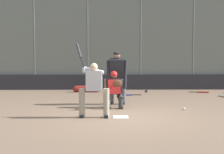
% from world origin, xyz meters
% --- Properties ---
extents(ground_plane, '(160.00, 160.00, 0.00)m').
position_xyz_m(ground_plane, '(0.00, 0.00, 0.00)').
color(ground_plane, '#7A604C').
extents(home_plate_marker, '(0.43, 0.43, 0.01)m').
position_xyz_m(home_plate_marker, '(0.00, 0.00, 0.01)').
color(home_plate_marker, white).
rests_on(home_plate_marker, ground_plane).
extents(backstop_fence, '(18.69, 0.08, 4.82)m').
position_xyz_m(backstop_fence, '(-0.00, -7.16, 2.50)').
color(backstop_fence, '#515651').
rests_on(backstop_fence, ground_plane).
extents(padding_wall, '(18.23, 0.18, 0.76)m').
position_xyz_m(padding_wall, '(0.00, -7.06, 0.38)').
color(padding_wall, '#28282D').
rests_on(padding_wall, ground_plane).
extents(bleachers_beyond, '(13.02, 2.50, 1.48)m').
position_xyz_m(bleachers_beyond, '(0.06, -9.66, 0.48)').
color(bleachers_beyond, slate).
rests_on(bleachers_beyond, ground_plane).
extents(batter_at_plate, '(0.96, 0.62, 2.05)m').
position_xyz_m(batter_at_plate, '(0.74, 0.02, 0.82)').
color(batter_at_plate, gray).
rests_on(batter_at_plate, ground_plane).
extents(catcher_behind_plate, '(0.64, 0.75, 1.21)m').
position_xyz_m(catcher_behind_plate, '(0.14, -1.54, 0.63)').
color(catcher_behind_plate, '#333333').
rests_on(catcher_behind_plate, ground_plane).
extents(umpire_home, '(0.74, 0.48, 1.83)m').
position_xyz_m(umpire_home, '(0.02, -2.30, 0.99)').
color(umpire_home, '#4C4C51').
rests_on(umpire_home, ground_plane).
extents(spare_bat_near_backstop, '(0.15, 0.87, 0.07)m').
position_xyz_m(spare_bat_near_backstop, '(-1.54, -6.26, 0.03)').
color(spare_bat_near_backstop, black).
rests_on(spare_bat_near_backstop, ground_plane).
extents(spare_bat_by_padding, '(0.89, 0.07, 0.07)m').
position_xyz_m(spare_bat_by_padding, '(-0.54, -4.70, 0.03)').
color(spare_bat_by_padding, black).
rests_on(spare_bat_by_padding, ground_plane).
extents(spare_bat_first_base_side, '(0.89, 0.17, 0.07)m').
position_xyz_m(spare_bat_first_base_side, '(-3.98, -5.61, 0.03)').
color(spare_bat_first_base_side, black).
rests_on(spare_bat_first_base_side, ground_plane).
extents(baseball_loose, '(0.07, 0.07, 0.07)m').
position_xyz_m(baseball_loose, '(-2.06, -1.13, 0.04)').
color(baseball_loose, white).
rests_on(baseball_loose, ground_plane).
extents(equipment_bag_dugout_side, '(1.33, 0.30, 0.30)m').
position_xyz_m(equipment_bag_dugout_side, '(1.30, -6.01, 0.15)').
color(equipment_bag_dugout_side, maroon).
rests_on(equipment_bag_dugout_side, ground_plane).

